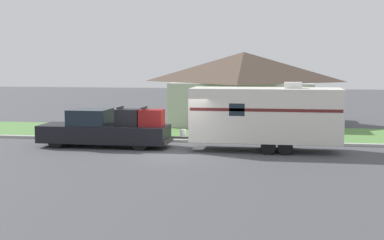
% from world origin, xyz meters
% --- Properties ---
extents(ground_plane, '(120.00, 120.00, 0.00)m').
position_xyz_m(ground_plane, '(0.00, 0.00, 0.00)').
color(ground_plane, '#47474C').
extents(curb_strip, '(80.00, 0.30, 0.14)m').
position_xyz_m(curb_strip, '(0.00, 3.75, 0.07)').
color(curb_strip, '#ADADA8').
rests_on(curb_strip, ground_plane).
extents(lawn_strip, '(80.00, 7.00, 0.03)m').
position_xyz_m(lawn_strip, '(0.00, 7.40, 0.01)').
color(lawn_strip, '#568442').
rests_on(lawn_strip, ground_plane).
extents(house_across_street, '(9.78, 8.52, 4.84)m').
position_xyz_m(house_across_street, '(2.00, 13.21, 2.51)').
color(house_across_street, '#B2B2A8').
rests_on(house_across_street, ground_plane).
extents(pickup_truck, '(6.47, 2.05, 2.00)m').
position_xyz_m(pickup_truck, '(-4.03, 1.67, 0.86)').
color(pickup_truck, black).
rests_on(pickup_truck, ground_plane).
extents(travel_trailer, '(7.94, 2.34, 3.24)m').
position_xyz_m(travel_trailer, '(3.80, 1.67, 1.71)').
color(travel_trailer, black).
rests_on(travel_trailer, ground_plane).
extents(mailbox, '(0.48, 0.20, 1.22)m').
position_xyz_m(mailbox, '(-4.01, 4.67, 0.94)').
color(mailbox, brown).
rests_on(mailbox, ground_plane).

